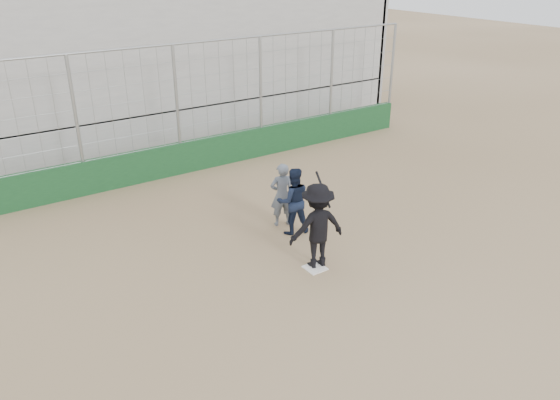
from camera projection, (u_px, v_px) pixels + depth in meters
ground at (315, 268)px, 12.17m from camera, size 90.00×90.00×0.00m
home_plate at (315, 268)px, 12.17m from camera, size 0.44×0.44×0.02m
backstop at (180, 144)px, 17.06m from camera, size 18.10×0.25×4.04m
bleachers at (119, 57)px, 19.98m from camera, size 20.25×6.70×6.98m
batter_at_plate at (317, 226)px, 11.90m from camera, size 1.39×0.96×2.10m
catcher_crouched at (293, 212)px, 13.48m from camera, size 1.00×0.88×1.17m
umpire at (282, 198)px, 13.82m from camera, size 0.71×0.57×1.52m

